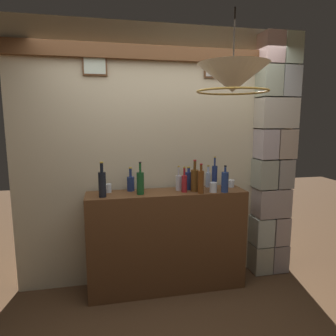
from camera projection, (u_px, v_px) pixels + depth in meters
The scene contains 18 objects.
panelled_rear_partition at pixel (162, 151), 3.23m from camera, with size 3.05×0.15×2.72m.
stone_pillar at pixel (272, 157), 3.38m from camera, with size 0.42×0.29×2.65m.
bar_shelf_unit at pixel (167, 241), 3.13m from camera, with size 1.61×0.37×1.04m, color brown.
liquor_bottle_gin at pixel (131, 183), 3.06m from camera, with size 0.08×0.08×0.24m.
liquor_bottle_bourbon at pixel (201, 181), 2.96m from camera, with size 0.06×0.06×0.30m.
liquor_bottle_rum at pixel (214, 177), 3.11m from camera, with size 0.06×0.06×0.35m.
liquor_bottle_scotch at pixel (140, 183), 2.92m from camera, with size 0.07×0.07×0.32m.
liquor_bottle_vodka at pixel (225, 182), 3.00m from camera, with size 0.07×0.07×0.27m.
liquor_bottle_amaro at pixel (195, 180), 3.05m from camera, with size 0.08×0.08×0.32m.
liquor_bottle_vermouth at pixel (179, 182), 3.09m from camera, with size 0.06×0.06×0.25m.
liquor_bottle_whiskey at pixel (188, 180), 3.12m from camera, with size 0.07×0.07×0.24m.
liquor_bottle_sherry at pixel (184, 183), 3.01m from camera, with size 0.06×0.06×0.26m.
liquor_bottle_port at pixel (102, 183), 2.81m from camera, with size 0.07×0.07×0.34m.
liquor_bottle_mezcal at pixel (208, 179), 3.24m from camera, with size 0.05×0.05×0.24m.
glass_tumbler_rocks at pixel (108, 188), 3.01m from camera, with size 0.07×0.07×0.08m.
glass_tumbler_highball at pixel (213, 187), 3.02m from camera, with size 0.07×0.07×0.10m.
glass_tumbler_shot at pixel (231, 183), 3.26m from camera, with size 0.08×0.08×0.08m.
pendant_lamp at pixel (233, 79), 2.30m from camera, with size 0.55×0.55×0.62m.
Camera 1 is at (-0.60, -2.07, 1.76)m, focal length 32.23 mm.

